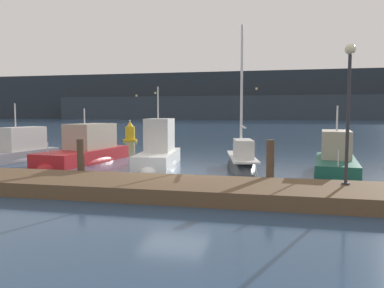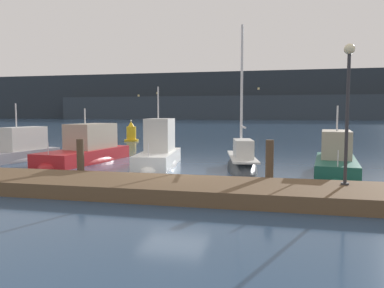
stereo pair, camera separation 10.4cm
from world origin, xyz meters
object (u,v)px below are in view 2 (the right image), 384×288
(motorboat_berth_3, at_px, (18,155))
(channel_buoy, at_px, (131,133))
(motorboat_berth_5, at_px, (159,158))
(sailboat_berth_6, at_px, (242,167))
(dock_lamppost, at_px, (348,92))
(motorboat_berth_4, at_px, (86,156))
(motorboat_berth_7, at_px, (336,168))

(motorboat_berth_3, distance_m, channel_buoy, 14.83)
(channel_buoy, bearing_deg, motorboat_berth_5, -63.45)
(motorboat_berth_3, xyz_separation_m, sailboat_berth_6, (12.40, -0.63, -0.17))
(motorboat_berth_3, bearing_deg, dock_lamppost, -20.06)
(motorboat_berth_3, height_order, dock_lamppost, dock_lamppost)
(motorboat_berth_4, distance_m, sailboat_berth_6, 8.61)
(sailboat_berth_6, relative_size, channel_buoy, 3.74)
(motorboat_berth_3, distance_m, dock_lamppost, 17.29)
(motorboat_berth_4, distance_m, channel_buoy, 14.66)
(motorboat_berth_3, relative_size, motorboat_berth_7, 1.01)
(motorboat_berth_5, height_order, sailboat_berth_6, sailboat_berth_6)
(motorboat_berth_3, height_order, channel_buoy, motorboat_berth_3)
(motorboat_berth_5, xyz_separation_m, sailboat_berth_6, (4.20, -0.50, -0.25))
(motorboat_berth_5, bearing_deg, motorboat_berth_7, -7.29)
(motorboat_berth_5, relative_size, dock_lamppost, 1.27)
(motorboat_berth_5, relative_size, channel_buoy, 2.73)
(motorboat_berth_3, bearing_deg, motorboat_berth_7, -4.12)
(channel_buoy, bearing_deg, motorboat_berth_3, -92.84)
(motorboat_berth_5, height_order, channel_buoy, motorboat_berth_5)
(sailboat_berth_6, xyz_separation_m, motorboat_berth_7, (4.03, -0.55, 0.14))
(sailboat_berth_6, distance_m, dock_lamppost, 7.07)
(motorboat_berth_4, relative_size, sailboat_berth_6, 0.91)
(motorboat_berth_7, bearing_deg, dock_lamppost, -95.13)
(motorboat_berth_4, distance_m, motorboat_berth_5, 4.38)
(motorboat_berth_3, height_order, sailboat_berth_6, sailboat_berth_6)
(motorboat_berth_4, bearing_deg, motorboat_berth_3, -172.86)
(sailboat_berth_6, height_order, motorboat_berth_7, sailboat_berth_6)
(motorboat_berth_3, height_order, motorboat_berth_7, motorboat_berth_3)
(motorboat_berth_3, xyz_separation_m, dock_lamppost, (16.01, -5.84, 2.96))
(sailboat_berth_6, height_order, dock_lamppost, sailboat_berth_6)
(motorboat_berth_7, distance_m, channel_buoy, 22.41)
(motorboat_berth_4, relative_size, channel_buoy, 3.41)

